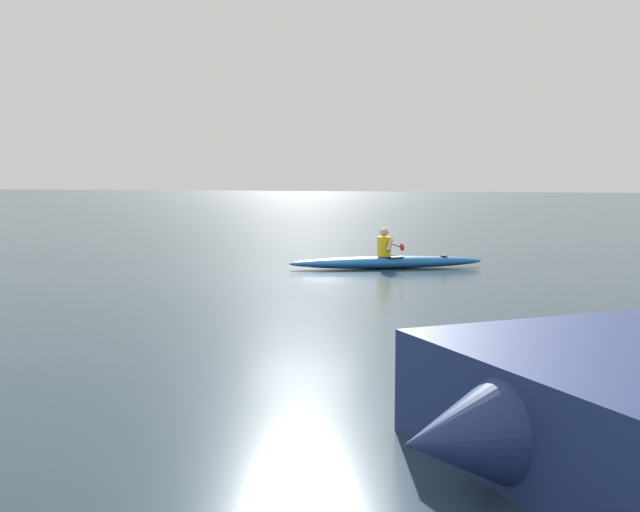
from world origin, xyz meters
TOP-DOWN VIEW (x-y plane):
  - ground_plane at (0.00, 0.00)m, footprint 160.00×160.00m
  - kayak at (-1.72, -1.40)m, footprint 4.70×2.49m
  - kayaker at (-1.67, -1.38)m, footprint 0.95×2.16m

SIDE VIEW (x-z plane):
  - ground_plane at x=0.00m, z-range 0.00..0.00m
  - kayak at x=-1.72m, z-range 0.00..0.30m
  - kayaker at x=-1.67m, z-range 0.25..0.94m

